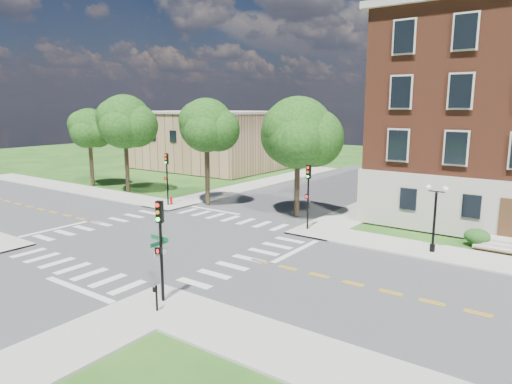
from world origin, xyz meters
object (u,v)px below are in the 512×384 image
Objects in this scene: street_sign_pole at (160,255)px; push_button_post at (156,297)px; twin_lamp_west at (435,214)px; fire_hydrant at (171,201)px; traffic_signal_ne at (308,189)px; traffic_signal_nw at (167,172)px; traffic_signal_se at (160,238)px.

street_sign_pole is 2.58× the size of push_button_post.
twin_lamp_west is 17.81m from push_button_post.
push_button_post is 1.60× the size of fire_hydrant.
traffic_signal_ne reaches higher than fire_hydrant.
push_button_post is (1.32, -16.10, -2.39)m from traffic_signal_ne.
street_sign_pole is (-8.54, -14.90, -0.21)m from twin_lamp_west.
traffic_signal_nw is 23.74m from twin_lamp_west.
street_sign_pole is at bearing -119.80° from twin_lamp_west.
fire_hydrant is at bearing 179.07° from twin_lamp_west.
twin_lamp_west reaches higher than street_sign_pole.
traffic_signal_nw is at bearing 135.63° from traffic_signal_se.
street_sign_pole is at bearing 127.41° from push_button_post.
push_button_post is at bearing -45.75° from fire_hydrant.
traffic_signal_ne is at bearing 91.96° from street_sign_pole.
push_button_post is (0.80, -1.05, -1.51)m from street_sign_pole.
traffic_signal_se is at bearing -30.54° from street_sign_pole.
twin_lamp_west is at bearing -0.93° from fire_hydrant.
traffic_signal_se is 4.00× the size of push_button_post.
push_button_post is (15.99, -15.99, -2.39)m from traffic_signal_nw.
fire_hydrant is (-23.64, 0.38, -2.06)m from twin_lamp_west.
twin_lamp_west is (9.05, -0.15, -0.66)m from traffic_signal_ne.
push_button_post is at bearing -57.35° from traffic_signal_se.
street_sign_pole is (-0.21, 0.12, -0.88)m from traffic_signal_se.
twin_lamp_west reaches higher than push_button_post.
twin_lamp_west is at bearing -0.93° from traffic_signal_ne.
traffic_signal_ne is 6.40× the size of fire_hydrant.
traffic_signal_ne is at bearing 94.67° from push_button_post.
traffic_signal_ne is at bearing 0.40° from traffic_signal_nw.
traffic_signal_se reaches higher than push_button_post.
traffic_signal_nw reaches higher than street_sign_pole.
fire_hydrant is at bearing 134.25° from push_button_post.
traffic_signal_se is at bearing -87.27° from traffic_signal_ne.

